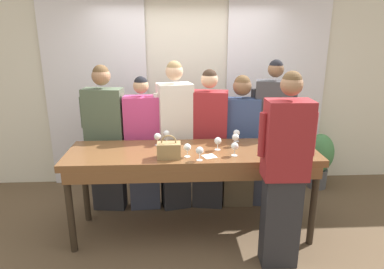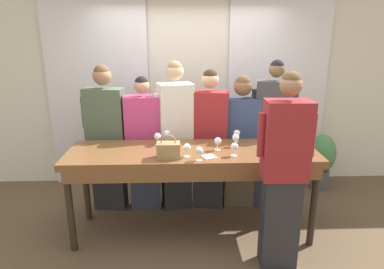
{
  "view_description": "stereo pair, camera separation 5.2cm",
  "coord_description": "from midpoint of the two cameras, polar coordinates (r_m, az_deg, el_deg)",
  "views": [
    {
      "loc": [
        -0.18,
        -3.38,
        2.17
      ],
      "look_at": [
        0.0,
        0.08,
        1.11
      ],
      "focal_mm": 32.0,
      "sensor_mm": 36.0,
      "label": 1
    },
    {
      "loc": [
        -0.13,
        -3.38,
        2.17
      ],
      "look_at": [
        0.0,
        0.08,
        1.11
      ],
      "focal_mm": 32.0,
      "sensor_mm": 36.0,
      "label": 2
    }
  ],
  "objects": [
    {
      "name": "wine_glass_center_mid",
      "position": [
        3.43,
        6.69,
        -2.03
      ],
      "size": [
        0.08,
        0.08,
        0.14
      ],
      "color": "white",
      "rests_on": "tasting_bar"
    },
    {
      "name": "wall_back",
      "position": [
        4.89,
        -1.17,
        7.91
      ],
      "size": [
        12.0,
        0.06,
        2.8
      ],
      "color": "silver",
      "rests_on": "ground_plane"
    },
    {
      "name": "handbag",
      "position": [
        3.36,
        -4.32,
        -2.59
      ],
      "size": [
        0.23,
        0.14,
        0.24
      ],
      "color": "#997A4C",
      "rests_on": "tasting_bar"
    },
    {
      "name": "wine_glass_back_right",
      "position": [
        3.58,
        3.9,
        -1.12
      ],
      "size": [
        0.08,
        0.08,
        0.14
      ],
      "color": "white",
      "rests_on": "tasting_bar"
    },
    {
      "name": "wine_glass_front_mid",
      "position": [
        3.87,
        7.05,
        0.19
      ],
      "size": [
        0.08,
        0.08,
        0.14
      ],
      "color": "white",
      "rests_on": "tasting_bar"
    },
    {
      "name": "napkin",
      "position": [
        3.42,
        2.48,
        -3.66
      ],
      "size": [
        0.16,
        0.16,
        0.0
      ],
      "color": "white",
      "rests_on": "tasting_bar"
    },
    {
      "name": "potted_plant",
      "position": [
        5.15,
        20.17,
        -3.65
      ],
      "size": [
        0.38,
        0.38,
        0.79
      ],
      "color": "#4C4C51",
      "rests_on": "ground_plane"
    },
    {
      "name": "guest_olive_jacket",
      "position": [
        4.25,
        -14.52,
        -0.59
      ],
      "size": [
        0.57,
        0.28,
        1.8
      ],
      "color": "#28282D",
      "rests_on": "ground_plane"
    },
    {
      "name": "wine_glass_back_left",
      "position": [
        3.38,
        -1.24,
        -2.21
      ],
      "size": [
        0.08,
        0.08,
        0.14
      ],
      "color": "white",
      "rests_on": "tasting_bar"
    },
    {
      "name": "guest_pink_top",
      "position": [
        4.21,
        -8.46,
        -1.63
      ],
      "size": [
        0.55,
        0.26,
        1.67
      ],
      "color": "#383D51",
      "rests_on": "ground_plane"
    },
    {
      "name": "ground_plane",
      "position": [
        4.02,
        -0.33,
        -15.72
      ],
      "size": [
        18.0,
        18.0,
        0.0
      ],
      "primitive_type": "plane",
      "color": "brown"
    },
    {
      "name": "wine_bottle",
      "position": [
        3.39,
        13.73,
        -2.33
      ],
      "size": [
        0.08,
        0.08,
        0.32
      ],
      "color": "black",
      "rests_on": "tasting_bar"
    },
    {
      "name": "curtain_panel_left",
      "position": [
        4.95,
        -15.87,
        6.73
      ],
      "size": [
        1.39,
        0.03,
        2.69
      ],
      "color": "white",
      "rests_on": "ground_plane"
    },
    {
      "name": "guest_cream_sweater",
      "position": [
        4.16,
        -3.17,
        -0.28
      ],
      "size": [
        0.51,
        0.36,
        1.84
      ],
      "color": "#28282D",
      "rests_on": "ground_plane"
    },
    {
      "name": "wine_glass_back_mid",
      "position": [
        3.84,
        -4.66,
        0.11
      ],
      "size": [
        0.08,
        0.08,
        0.14
      ],
      "color": "white",
      "rests_on": "tasting_bar"
    },
    {
      "name": "curtain_panel_right",
      "position": [
        5.03,
        13.37,
        7.07
      ],
      "size": [
        1.39,
        0.03,
        2.69
      ],
      "color": "white",
      "rests_on": "ground_plane"
    },
    {
      "name": "wine_glass_near_host",
      "position": [
        3.74,
        -6.2,
        -0.39
      ],
      "size": [
        0.08,
        0.08,
        0.14
      ],
      "color": "white",
      "rests_on": "tasting_bar"
    },
    {
      "name": "wine_glass_center_right",
      "position": [
        3.28,
        0.82,
        -2.75
      ],
      "size": [
        0.08,
        0.08,
        0.14
      ],
      "color": "white",
      "rests_on": "tasting_bar"
    },
    {
      "name": "wine_glass_front_left",
      "position": [
        3.68,
        18.82,
        -1.5
      ],
      "size": [
        0.08,
        0.08,
        0.14
      ],
      "color": "white",
      "rests_on": "tasting_bar"
    },
    {
      "name": "tasting_bar",
      "position": [
        3.6,
        -0.34,
        -4.12
      ],
      "size": [
        2.61,
        0.76,
        0.96
      ],
      "color": "brown",
      "rests_on": "ground_plane"
    },
    {
      "name": "guest_striped_shirt",
      "position": [
        4.19,
        2.42,
        -0.89
      ],
      "size": [
        0.56,
        0.32,
        1.74
      ],
      "color": "#28282D",
      "rests_on": "ground_plane"
    },
    {
      "name": "guest_navy_coat",
      "position": [
        4.25,
        7.65,
        -0.93
      ],
      "size": [
        0.56,
        0.24,
        1.67
      ],
      "color": "brown",
      "rests_on": "ground_plane"
    },
    {
      "name": "guest_beige_cap",
      "position": [
        4.32,
        12.74,
        -0.06
      ],
      "size": [
        0.54,
        0.35,
        1.85
      ],
      "color": "#383D51",
      "rests_on": "ground_plane"
    },
    {
      "name": "host_pouring",
      "position": [
        3.19,
        14.67,
        -6.13
      ],
      "size": [
        0.51,
        0.26,
        1.85
      ],
      "color": "#28282D",
      "rests_on": "ground_plane"
    },
    {
      "name": "wine_glass_front_right",
      "position": [
        3.72,
        6.85,
        -0.51
      ],
      "size": [
        0.08,
        0.08,
        0.14
      ],
      "color": "white",
      "rests_on": "tasting_bar"
    },
    {
      "name": "wine_glass_center_left",
      "position": [
        3.47,
        13.78,
        -2.17
      ],
      "size": [
        0.08,
        0.08,
        0.14
      ],
      "color": "white",
      "rests_on": "tasting_bar"
    }
  ]
}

